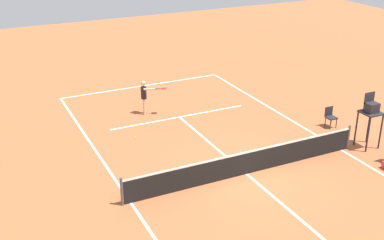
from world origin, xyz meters
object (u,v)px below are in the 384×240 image
Objects in this scene: player_serving at (145,94)px; courtside_chair_mid at (330,116)px; tennis_ball at (135,138)px; umpire_chair at (371,112)px.

player_serving is 1.80× the size of courtside_chair_mid.
tennis_ball is (1.44, 2.48, -0.98)m from player_serving.
player_serving reaches higher than courtside_chair_mid.
tennis_ball is 0.07× the size of courtside_chair_mid.
umpire_chair is 2.54× the size of courtside_chair_mid.
tennis_ball is 10.12m from umpire_chair.
player_serving is 0.71× the size of umpire_chair.
player_serving is 3.03m from tennis_ball.
tennis_ball is at bearing -30.54° from umpire_chair.
tennis_ball is at bearing -17.71° from courtside_chair_mid.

